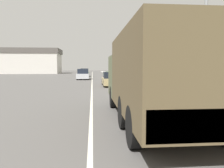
% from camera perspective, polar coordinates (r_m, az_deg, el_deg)
% --- Properties ---
extents(ground_plane, '(180.00, 180.00, 0.00)m').
position_cam_1_polar(ground_plane, '(37.53, -5.21, 1.51)').
color(ground_plane, '#565451').
extents(lane_centre_stripe, '(0.12, 120.00, 0.00)m').
position_cam_1_polar(lane_centre_stripe, '(37.53, -5.21, 1.51)').
color(lane_centre_stripe, silver).
rests_on(lane_centre_stripe, ground).
extents(sidewalk_right, '(1.80, 120.00, 0.12)m').
position_cam_1_polar(sidewalk_right, '(37.79, 1.63, 1.64)').
color(sidewalk_right, beige).
rests_on(sidewalk_right, ground).
extents(grass_strip_right, '(7.00, 120.00, 0.02)m').
position_cam_1_polar(grass_strip_right, '(38.56, 8.14, 1.58)').
color(grass_strip_right, '#56843D').
rests_on(grass_strip_right, ground).
extents(military_truck, '(2.56, 7.80, 2.92)m').
position_cam_1_polar(military_truck, '(7.56, 11.08, 2.25)').
color(military_truck, '#545B3D').
rests_on(military_truck, ground).
extents(car_nearest_ahead, '(1.84, 4.74, 1.42)m').
position_cam_1_polar(car_nearest_ahead, '(22.24, -0.12, 1.21)').
color(car_nearest_ahead, tan).
rests_on(car_nearest_ahead, ground).
extents(car_second_ahead, '(1.85, 4.65, 1.62)m').
position_cam_1_polar(car_second_ahead, '(34.29, -7.57, 2.43)').
color(car_second_ahead, '#B7BABF').
rests_on(car_second_ahead, ground).
extents(car_third_ahead, '(1.74, 4.20, 1.63)m').
position_cam_1_polar(car_third_ahead, '(44.94, -7.19, 2.90)').
color(car_third_ahead, '#336B3D').
rests_on(car_third_ahead, ground).
extents(lamp_post, '(1.69, 0.24, 6.22)m').
position_cam_1_polar(lamp_post, '(10.08, 22.10, 15.48)').
color(lamp_post, gray).
rests_on(lamp_post, sidewalk_right).
extents(building_distant, '(17.66, 9.76, 7.33)m').
position_cam_1_polar(building_distant, '(69.98, -20.49, 5.63)').
color(building_distant, beige).
rests_on(building_distant, ground).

